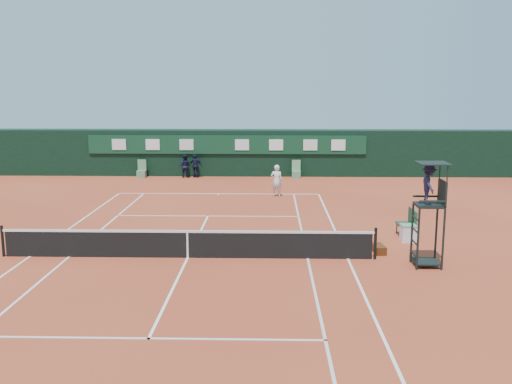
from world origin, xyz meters
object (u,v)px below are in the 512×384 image
tennis_net (188,243)px  umpire_chair (429,192)px  player (277,181)px  player_bench (409,222)px  cooler (408,233)px

tennis_net → umpire_chair: (7.92, -0.72, 1.95)m
umpire_chair → player: bearing=111.7°
player_bench → tennis_net: bearing=-160.1°
umpire_chair → player_bench: size_ratio=2.85×
player → player_bench: bearing=126.6°
tennis_net → player: (3.17, 11.22, 0.35)m
player → umpire_chair: bearing=116.7°
umpire_chair → player: 12.95m
umpire_chair → cooler: umpire_chair is taller
tennis_net → umpire_chair: bearing=-5.2°
player_bench → player: (-5.07, 8.23, 0.26)m
cooler → umpire_chair: bearing=-92.8°
umpire_chair → player_bench: 4.16m
player_bench → cooler: player_bench is taller
umpire_chair → player: umpire_chair is taller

